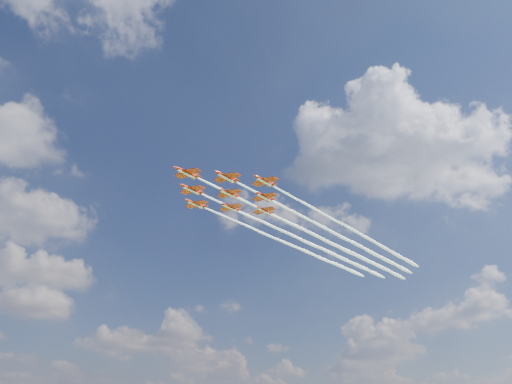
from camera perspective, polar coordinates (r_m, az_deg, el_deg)
jet_lead at (r=186.61m, az=6.14°, el=-4.63°), size 127.25×44.84×2.37m
jet_row2_port at (r=190.58m, az=9.34°, el=-4.86°), size 127.25×44.84×2.37m
jet_row2_starb at (r=197.20m, az=5.82°, el=-5.72°), size 127.25×44.84×2.37m
jet_row3_port at (r=195.12m, az=12.41°, el=-5.07°), size 127.25×44.84×2.37m
jet_row3_centre at (r=201.11m, az=8.87°, el=-5.92°), size 127.25×44.84×2.37m
jet_row3_starb at (r=207.86m, az=5.53°, el=-6.70°), size 127.25×44.84×2.37m
jet_row4_port at (r=205.57m, az=11.79°, el=-6.10°), size 127.25×44.84×2.37m
jet_row4_starb at (r=211.72m, az=8.44°, el=-6.87°), size 127.25×44.84×2.37m
jet_tail at (r=216.10m, az=11.23°, el=-7.03°), size 127.25×44.84×2.37m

